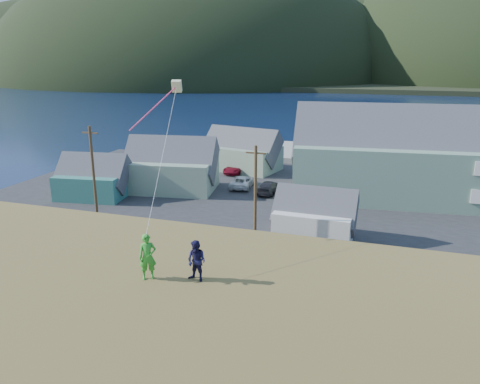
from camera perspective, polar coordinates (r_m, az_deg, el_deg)
name	(u,v)px	position (r m, az deg, el deg)	size (l,w,h in m)	color
ground	(281,260)	(36.89, 5.00, -8.25)	(900.00, 900.00, 0.00)	#0A1638
grass_strip	(275,270)	(35.10, 4.26, -9.48)	(110.00, 8.00, 0.10)	#4C3D19
waterfront_lot	(315,198)	(52.57, 9.15, -0.76)	(72.00, 36.00, 0.12)	#28282B
wharf	(300,152)	(75.45, 7.37, 4.81)	(26.00, 14.00, 0.90)	gray
far_shore	(383,76)	(363.16, 17.06, 13.33)	(900.00, 320.00, 2.00)	black
far_hills	(443,79)	(313.76, 23.51, 12.55)	(760.00, 265.00, 143.00)	black
lodge	(463,159)	(54.97, 25.54, 3.69)	(36.32, 13.41, 12.49)	slate
shed_teal	(93,178)	(54.22, -17.49, 1.63)	(8.34, 6.33, 6.03)	#327665
shed_palegreen_near	(171,167)	(55.05, -8.41, 3.08)	(11.36, 8.10, 7.67)	slate
shed_white	(315,216)	(40.41, 9.09, -2.90)	(7.07, 4.78, 5.51)	silver
shed_palegreen_far	(241,151)	(64.50, 0.15, 5.05)	(11.63, 8.20, 7.11)	slate
utility_poles	(268,196)	(36.95, 3.48, -0.55)	(33.91, 0.24, 9.35)	#47331E
parked_cars	(218,176)	(58.39, -2.67, 1.92)	(16.91, 12.92, 1.52)	#A8142D
kite_flyer_green	(148,257)	(17.88, -11.20, -7.76)	(0.65, 0.42, 1.77)	green
kite_flyer_navy	(197,261)	(17.51, -5.32, -8.39)	(0.77, 0.60, 1.58)	#17153A
kite_rig	(173,91)	(22.62, -8.18, 12.09)	(1.43, 3.47, 8.24)	beige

